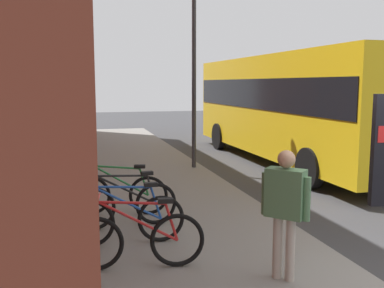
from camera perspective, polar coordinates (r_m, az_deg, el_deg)
name	(u,v)px	position (r m, az deg, el deg)	size (l,w,h in m)	color
ground	(270,187)	(11.04, 10.08, -5.49)	(60.00, 60.00, 0.00)	#38383A
sidewalk_pavement	(146,174)	(12.12, -5.92, -3.93)	(24.00, 3.50, 0.12)	gray
station_facade	(63,10)	(12.88, -16.37, 16.28)	(22.00, 0.65, 8.98)	brown
bicycle_by_door	(138,240)	(5.89, -7.03, -12.18)	(0.48, 1.76, 0.97)	black
bicycle_leaning_wall	(127,219)	(6.75, -8.41, -9.58)	(0.48, 1.77, 0.97)	black
bicycle_end_of_row	(126,204)	(7.54, -8.51, -7.73)	(0.48, 1.77, 0.97)	black
bicycle_far_end	(120,194)	(8.26, -9.25, -6.36)	(0.61, 1.73, 0.97)	black
city_bus	(290,103)	(14.34, 12.49, 5.23)	(10.53, 2.74, 3.35)	yellow
pedestrian_by_facade	(285,202)	(5.49, 11.95, -7.29)	(0.50, 0.48, 1.61)	#B2A599
street_lamp	(194,63)	(12.56, 0.26, 10.47)	(0.28, 0.28, 5.01)	#333338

